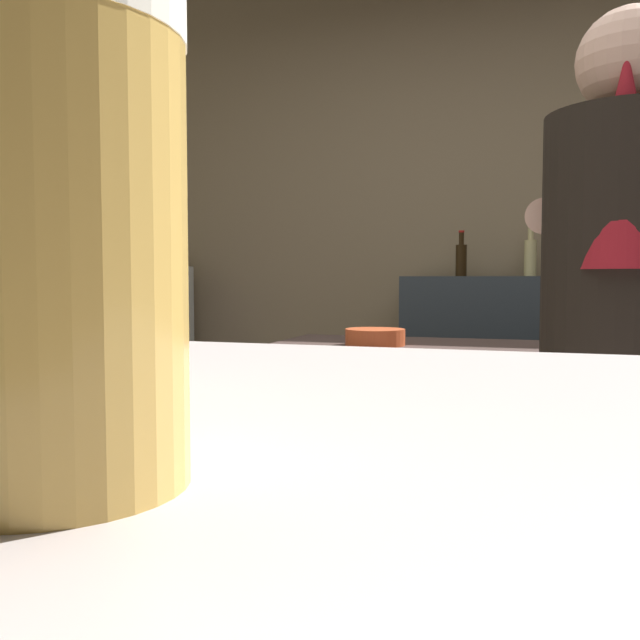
# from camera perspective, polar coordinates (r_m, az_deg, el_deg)

# --- Properties ---
(wall_back) EXTENTS (5.20, 0.10, 2.70)m
(wall_back) POSITION_cam_1_polar(r_m,az_deg,el_deg) (3.54, 16.40, 7.49)
(wall_back) COLOR #927E60
(wall_back) RESTS_ON ground
(prep_counter) EXTENTS (2.10, 0.60, 0.89)m
(prep_counter) POSITION_cam_1_polar(r_m,az_deg,el_deg) (2.13, 24.72, -14.49)
(prep_counter) COLOR #473631
(prep_counter) RESTS_ON ground
(back_shelf) EXTENTS (0.79, 0.36, 1.11)m
(back_shelf) POSITION_cam_1_polar(r_m,az_deg,el_deg) (3.30, 13.97, -6.04)
(back_shelf) COLOR #323B43
(back_shelf) RESTS_ON ground
(mini_fridge) EXTENTS (0.63, 0.58, 1.16)m
(mini_fridge) POSITION_cam_1_polar(r_m,az_deg,el_deg) (3.78, -16.73, -4.46)
(mini_fridge) COLOR white
(mini_fridge) RESTS_ON ground
(bartender) EXTENTS (0.47, 0.54, 1.66)m
(bartender) POSITION_cam_1_polar(r_m,az_deg,el_deg) (1.58, 24.17, -1.72)
(bartender) COLOR #352A35
(bartender) RESTS_ON ground
(mixing_bowl) EXTENTS (0.18, 0.18, 0.05)m
(mixing_bowl) POSITION_cam_1_polar(r_m,az_deg,el_deg) (2.05, 4.67, -1.45)
(mixing_bowl) COLOR #C9512A
(mixing_bowl) RESTS_ON prep_counter
(pint_glass_far) EXTENTS (0.07, 0.07, 0.14)m
(pint_glass_far) POSITION_cam_1_polar(r_m,az_deg,el_deg) (0.20, -21.64, 6.23)
(pint_glass_far) COLOR #DAAC52
(pint_glass_far) RESTS_ON bar_counter
(bottle_vinegar) EXTENTS (0.06, 0.06, 0.25)m
(bottle_vinegar) POSITION_cam_1_polar(r_m,az_deg,el_deg) (3.35, 17.33, 5.19)
(bottle_vinegar) COLOR #D6C888
(bottle_vinegar) RESTS_ON back_shelf
(bottle_soy) EXTENTS (0.05, 0.05, 0.22)m
(bottle_soy) POSITION_cam_1_polar(r_m,az_deg,el_deg) (3.31, 11.83, 5.09)
(bottle_soy) COLOR black
(bottle_soy) RESTS_ON back_shelf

